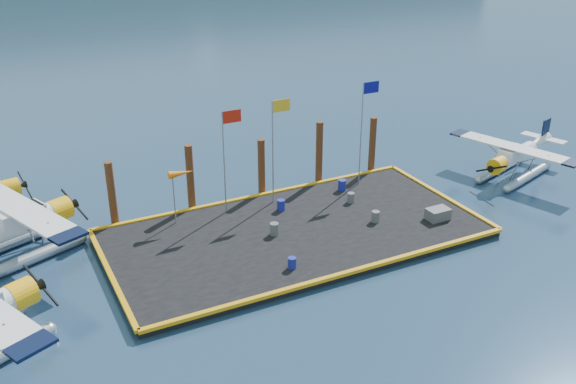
% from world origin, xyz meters
% --- Properties ---
extents(ground, '(4000.00, 4000.00, 0.00)m').
position_xyz_m(ground, '(0.00, 0.00, 0.00)').
color(ground, navy).
rests_on(ground, ground).
extents(dock, '(20.00, 10.00, 0.40)m').
position_xyz_m(dock, '(0.00, 0.00, 0.20)').
color(dock, black).
rests_on(dock, ground).
extents(dock_bumpers, '(20.25, 10.25, 0.18)m').
position_xyz_m(dock_bumpers, '(0.00, 0.00, 0.49)').
color(dock_bumpers, orange).
rests_on(dock_bumpers, dock).
extents(seaplane_b, '(9.40, 9.93, 3.60)m').
position_xyz_m(seaplane_b, '(-13.64, 4.57, 1.57)').
color(seaplane_b, '#9CA3AA').
rests_on(seaplane_b, ground).
extents(seaplane_d, '(8.00, 8.55, 3.06)m').
position_xyz_m(seaplane_d, '(16.50, 0.80, 1.33)').
color(seaplane_d, '#9CA3AA').
rests_on(seaplane_d, ground).
extents(drum_0, '(0.48, 0.48, 0.67)m').
position_xyz_m(drum_0, '(-1.22, 0.09, 0.74)').
color(drum_0, '#505155').
rests_on(drum_0, dock).
extents(drum_1, '(0.45, 0.45, 0.63)m').
position_xyz_m(drum_1, '(4.46, -1.09, 0.71)').
color(drum_1, '#505155').
rests_on(drum_1, dock).
extents(drum_2, '(0.42, 0.42, 0.59)m').
position_xyz_m(drum_2, '(4.58, 1.67, 0.70)').
color(drum_2, '#505155').
rests_on(drum_2, dock).
extents(drum_3, '(0.41, 0.41, 0.58)m').
position_xyz_m(drum_3, '(-1.95, -3.40, 0.69)').
color(drum_3, navy).
rests_on(drum_3, dock).
extents(drum_4, '(0.49, 0.49, 0.69)m').
position_xyz_m(drum_4, '(5.01, 3.38, 0.74)').
color(drum_4, navy).
rests_on(drum_4, dock).
extents(drum_5, '(0.46, 0.46, 0.65)m').
position_xyz_m(drum_5, '(0.42, 2.59, 0.72)').
color(drum_5, navy).
rests_on(drum_5, dock).
extents(crate, '(1.27, 0.85, 0.64)m').
position_xyz_m(crate, '(7.76, -2.42, 0.72)').
color(crate, '#505155').
rests_on(crate, dock).
extents(flagpole_red, '(1.14, 0.08, 6.00)m').
position_xyz_m(flagpole_red, '(-2.29, 3.80, 4.40)').
color(flagpole_red, '#94949C').
rests_on(flagpole_red, dock).
extents(flagpole_yellow, '(1.14, 0.08, 6.20)m').
position_xyz_m(flagpole_yellow, '(0.70, 3.80, 4.51)').
color(flagpole_yellow, '#94949C').
rests_on(flagpole_yellow, dock).
extents(flagpole_blue, '(1.14, 0.08, 6.50)m').
position_xyz_m(flagpole_blue, '(6.70, 3.80, 4.69)').
color(flagpole_blue, '#94949C').
rests_on(flagpole_blue, dock).
extents(windsock, '(1.40, 0.44, 3.12)m').
position_xyz_m(windsock, '(-5.03, 3.80, 3.23)').
color(windsock, '#94949C').
rests_on(windsock, dock).
extents(piling_0, '(0.44, 0.44, 4.00)m').
position_xyz_m(piling_0, '(-8.50, 5.40, 2.00)').
color(piling_0, '#432713').
rests_on(piling_0, ground).
extents(piling_1, '(0.44, 0.44, 4.20)m').
position_xyz_m(piling_1, '(-4.00, 5.40, 2.10)').
color(piling_1, '#432713').
rests_on(piling_1, ground).
extents(piling_2, '(0.44, 0.44, 3.80)m').
position_xyz_m(piling_2, '(0.50, 5.40, 1.90)').
color(piling_2, '#432713').
rests_on(piling_2, ground).
extents(piling_3, '(0.44, 0.44, 4.30)m').
position_xyz_m(piling_3, '(4.50, 5.40, 2.15)').
color(piling_3, '#432713').
rests_on(piling_3, ground).
extents(piling_4, '(0.44, 0.44, 4.00)m').
position_xyz_m(piling_4, '(8.50, 5.40, 2.00)').
color(piling_4, '#432713').
rests_on(piling_4, ground).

